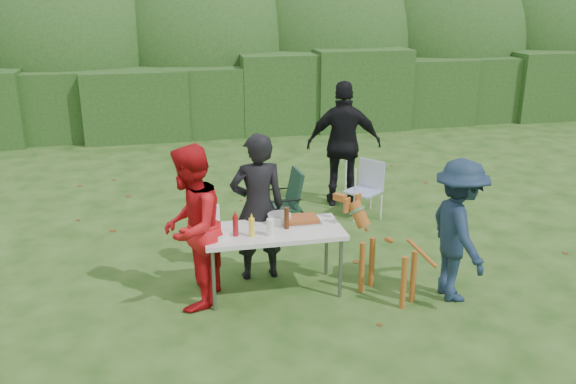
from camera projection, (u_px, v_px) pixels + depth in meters
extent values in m
plane|color=#1E4211|center=(287.00, 294.00, 6.70)|extent=(80.00, 80.00, 0.00)
cube|color=#23471C|center=(214.00, 95.00, 13.83)|extent=(22.00, 1.40, 1.70)
ellipsoid|color=#3D6628|center=(206.00, 54.00, 15.07)|extent=(20.00, 2.60, 3.20)
cube|color=silver|center=(273.00, 232.00, 6.54)|extent=(1.50, 0.70, 0.05)
cylinder|color=slate|center=(214.00, 280.00, 6.26)|extent=(0.04, 0.04, 0.69)
cylinder|color=slate|center=(340.00, 268.00, 6.54)|extent=(0.04, 0.04, 0.69)
cylinder|color=slate|center=(209.00, 258.00, 6.78)|extent=(0.04, 0.04, 0.69)
cylinder|color=slate|center=(326.00, 247.00, 7.05)|extent=(0.04, 0.04, 0.69)
imported|color=black|center=(258.00, 207.00, 6.85)|extent=(0.64, 0.43, 1.71)
imported|color=red|center=(191.00, 228.00, 6.24)|extent=(0.90, 1.02, 1.74)
imported|color=black|center=(344.00, 144.00, 9.17)|extent=(1.19, 0.68, 1.91)
imported|color=#172940|center=(458.00, 231.00, 6.41)|extent=(0.61, 1.02, 1.55)
cube|color=#B7B7BA|center=(300.00, 221.00, 6.73)|extent=(0.45, 0.30, 0.02)
cube|color=#A04E22|center=(300.00, 219.00, 6.72)|extent=(0.40, 0.26, 0.04)
cylinder|color=yellow|center=(252.00, 227.00, 6.32)|extent=(0.06, 0.06, 0.20)
cylinder|color=maroon|center=(236.00, 226.00, 6.34)|extent=(0.06, 0.06, 0.22)
cylinder|color=#47230F|center=(287.00, 218.00, 6.52)|extent=(0.06, 0.06, 0.24)
cylinder|color=white|center=(214.00, 217.00, 6.53)|extent=(0.12, 0.12, 0.26)
cylinder|color=white|center=(270.00, 227.00, 6.35)|extent=(0.08, 0.08, 0.18)
cylinder|color=silver|center=(279.00, 218.00, 6.70)|extent=(0.26, 0.26, 0.10)
cylinder|color=white|center=(218.00, 235.00, 6.32)|extent=(0.24, 0.24, 0.05)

